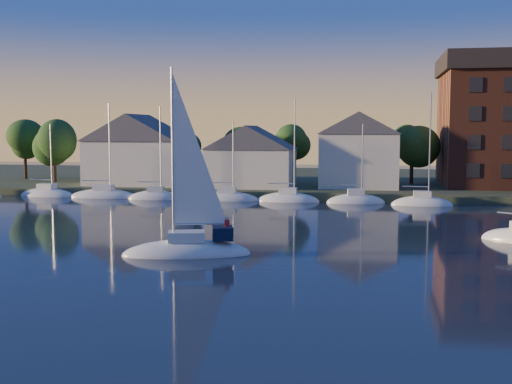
% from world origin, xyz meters
% --- Properties ---
extents(ground, '(260.00, 260.00, 0.00)m').
position_xyz_m(ground, '(0.00, 0.00, 0.00)').
color(ground, black).
rests_on(ground, ground).
extents(shoreline_land, '(160.00, 50.00, 2.00)m').
position_xyz_m(shoreline_land, '(0.00, 75.00, 0.00)').
color(shoreline_land, '#2F3C23').
rests_on(shoreline_land, ground).
extents(wooden_dock, '(120.00, 3.00, 1.00)m').
position_xyz_m(wooden_dock, '(0.00, 52.00, 0.00)').
color(wooden_dock, brown).
rests_on(wooden_dock, ground).
extents(clubhouse_west, '(13.65, 9.45, 9.64)m').
position_xyz_m(clubhouse_west, '(-22.00, 58.00, 5.93)').
color(clubhouse_west, beige).
rests_on(clubhouse_west, shoreline_land).
extents(clubhouse_centre, '(11.55, 8.40, 8.08)m').
position_xyz_m(clubhouse_centre, '(-6.00, 57.00, 5.13)').
color(clubhouse_centre, beige).
rests_on(clubhouse_centre, shoreline_land).
extents(clubhouse_east, '(10.50, 8.40, 9.80)m').
position_xyz_m(clubhouse_east, '(8.00, 59.00, 6.00)').
color(clubhouse_east, beige).
rests_on(clubhouse_east, shoreline_land).
extents(tree_line, '(93.40, 5.40, 8.90)m').
position_xyz_m(tree_line, '(2.00, 63.00, 7.18)').
color(tree_line, '#3A251A').
rests_on(tree_line, shoreline_land).
extents(moored_fleet, '(63.50, 2.40, 12.05)m').
position_xyz_m(moored_fleet, '(-12.00, 49.00, 0.10)').
color(moored_fleet, silver).
rests_on(moored_fleet, ground).
extents(hero_sailboat, '(9.27, 5.10, 13.82)m').
position_xyz_m(hero_sailboat, '(-2.43, 15.91, 0.58)').
color(hero_sailboat, silver).
rests_on(hero_sailboat, ground).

